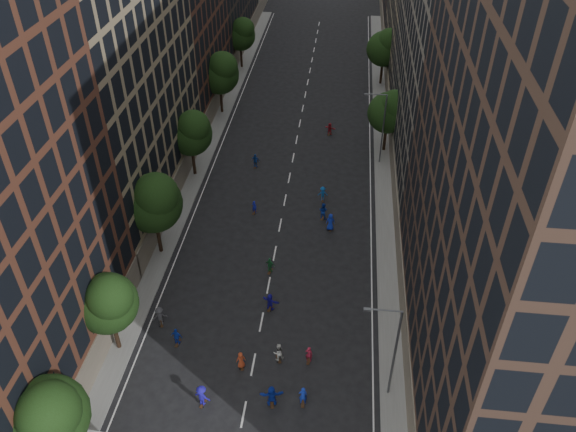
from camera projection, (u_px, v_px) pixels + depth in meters
The scene contains 33 objects.
ground at pixel (289, 180), 65.64m from camera, with size 240.00×240.00×0.00m, color black.
sidewalk_left at pixel (203, 142), 72.53m from camera, with size 4.00×105.00×0.15m, color slate.
sidewalk_right at pixel (390, 152), 70.47m from camera, with size 4.00×105.00×0.15m, color slate.
bldg_left_b at pixel (84, 48), 52.96m from camera, with size 14.00×26.00×34.00m, color #8B7A5B.
bldg_left_c at pixel (159, 5), 72.91m from camera, with size 14.00×20.00×28.00m, color #522C1F.
bldg_right_a at pixel (561, 182), 33.33m from camera, with size 14.00×30.00×36.00m, color #412D22.
bldg_right_b at pixel (478, 35), 57.09m from camera, with size 14.00×28.00×33.00m, color #666054.
tree_left_0 at pixel (48, 415), 34.48m from camera, with size 5.20×5.20×8.83m.
tree_left_1 at pixel (108, 302), 42.61m from camera, with size 4.80×4.80×8.21m.
tree_left_2 at pixel (154, 201), 51.55m from camera, with size 5.60×5.60×9.45m.
tree_left_3 at pixel (191, 132), 62.92m from camera, with size 5.00×5.00×8.58m.
tree_left_4 at pixel (220, 72), 75.34m from camera, with size 5.40×5.40×9.08m.
tree_left_5 at pixel (241, 33), 88.22m from camera, with size 4.80×4.80×8.33m.
tree_right_a at pixel (390, 111), 67.41m from camera, with size 5.00×5.00×8.39m.
tree_right_b at pixel (386, 47), 82.96m from camera, with size 5.20×5.20×8.83m.
streetlamp_near at pixel (392, 349), 39.54m from camera, with size 2.64×0.22×9.06m.
streetlamp_far at pixel (382, 125), 65.53m from camera, with size 2.64×0.22×9.06m.
skater_1 at pixel (303, 396), 41.42m from camera, with size 0.65×0.43×1.78m, color #1731BB.
skater_3 at pixel (202, 396), 41.32m from camera, with size 1.25×0.72×1.94m, color #1F16B3.
skater_4 at pixel (177, 337), 45.91m from camera, with size 0.99×0.41×1.70m, color #1636B7.
skater_5 at pixel (272, 396), 41.33m from camera, with size 1.78×0.57×1.92m, color #152EAC.
skater_6 at pixel (241, 360), 44.13m from camera, with size 0.76×0.50×1.56m, color #AA3A1C.
skater_7 at pixel (309, 355), 44.56m from camera, with size 0.58×0.38×1.59m, color #A51B34.
skater_8 at pixel (278, 353), 44.63m from camera, with size 0.84×0.65×1.72m, color silver.
skater_9 at pixel (160, 317), 47.55m from camera, with size 1.22×0.70×1.89m, color #3B3B40.
skater_10 at pixel (270, 266), 52.78m from camera, with size 0.96×0.40×1.63m, color #206D37.
skater_11 at pixel (270, 302), 48.99m from camera, with size 1.57×0.50×1.69m, color #191298.
skater_12 at pixel (330, 222), 57.75m from camera, with size 0.94×0.61×1.92m, color #152BB1.
skater_13 at pixel (254, 207), 60.18m from camera, with size 0.54×0.36×1.49m, color #141BA7.
skater_14 at pixel (323, 211), 59.28m from camera, with size 0.92×0.72×1.89m, color #1434A6.
skater_15 at pixel (323, 194), 61.94m from camera, with size 1.11×0.64×1.71m, color #134B9C.
skater_16 at pixel (256, 161), 67.33m from camera, with size 1.02×0.42×1.74m, color #133EA0.
skater_17 at pixel (330, 129), 73.69m from camera, with size 1.50×0.48×1.62m, color #AF1D29.
Camera 1 is at (5.83, -14.26, 36.72)m, focal length 35.00 mm.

